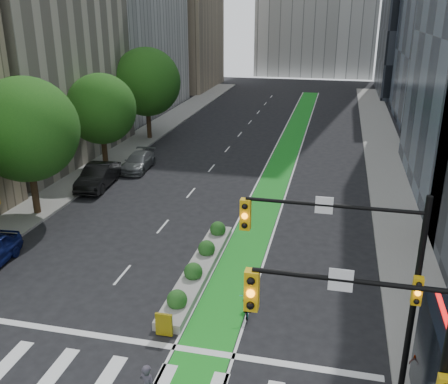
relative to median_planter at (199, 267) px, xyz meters
The scene contains 15 objects.
ground 7.15m from the median_planter, 99.68° to the right, with size 160.00×160.00×0.00m, color black.
sidewalk_left 22.18m from the median_planter, 125.89° to the left, with size 3.60×90.00×0.15m, color gray.
sidewalk_right 20.86m from the median_planter, 59.45° to the left, with size 3.60×90.00×0.15m, color gray.
bike_lane_paint 23.04m from the median_planter, 85.52° to the left, with size 2.20×70.00×0.01m, color #19891F.
building_tan_far 63.92m from the median_planter, 109.78° to the left, with size 14.00×16.00×26.00m, color tan.
tree_mid 14.16m from the median_planter, 157.87° to the left, with size 6.40×6.40×8.78m.
tree_midfar 19.84m from the median_planter, 129.19° to the left, with size 5.60×5.60×7.76m.
tree_far 28.29m from the median_planter, 116.05° to the left, with size 6.60×6.60×9.00m.
signal_right 10.89m from the median_planter, 41.32° to the right, with size 5.82×0.51×7.20m.
signal_far_right 14.22m from the median_planter, 54.91° to the right, with size 4.82×0.51×7.20m.
median_planter is the anchor object (origin of this frame).
bicycle 4.01m from the median_planter, 41.53° to the right, with size 0.72×2.07×1.09m, color gray.
parked_car_left_mid 15.07m from the median_planter, 135.26° to the left, with size 1.81×5.19×1.71m, color black.
parked_car_left_far 17.93m from the median_planter, 121.80° to the left, with size 1.91×4.70×1.36m, color #55585A.
pedestrian_far 11.50m from the median_planter, 31.76° to the right, with size 1.04×0.43×1.77m, color gray.
Camera 1 is at (7.37, -14.18, 12.57)m, focal length 40.00 mm.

